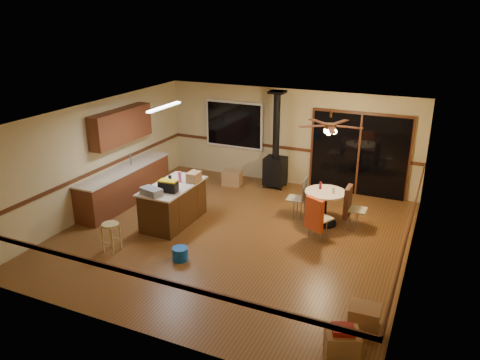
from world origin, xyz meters
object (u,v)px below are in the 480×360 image
Objects in this scene: chair_left at (301,194)px; chair_right at (349,202)px; box_under_window at (232,178)px; wood_stove at (275,161)px; box_corner_b at (364,317)px; chair_near at (315,214)px; bar_stool at (111,237)px; box_corner_a at (342,342)px; toolbox_black at (168,187)px; toolbox_grey at (151,191)px; blue_bucket at (180,254)px; kitchen_island at (173,204)px; dining_table at (325,202)px.

chair_right is (1.11, -0.06, 0.01)m from chair_left.
chair_right is at bearing -21.19° from box_under_window.
chair_right is at bearing -35.83° from wood_stove.
chair_near is at bearing 120.92° from box_corner_b.
chair_left is at bearing 121.29° from box_corner_b.
bar_stool reaches higher than box_corner_a.
box_corner_b is at bearing -20.30° from toolbox_black.
box_under_window is at bearing 85.07° from toolbox_grey.
blue_bucket is 0.66× the size of box_corner_a.
kitchen_island is 5.03m from box_corner_b.
blue_bucket is at bearing -138.86° from chair_near.
dining_table is (2.99, 1.67, -0.48)m from toolbox_black.
kitchen_island is 1.75m from blue_bucket.
toolbox_black reaches higher than chair_near.
chair_right is 3.54m from box_corner_b.
wood_stove is at bearing 69.18° from toolbox_grey.
toolbox_grey is 0.51× the size of dining_table.
kitchen_island is at bearing 125.67° from blue_bucket.
toolbox_black is 4.97m from box_corner_a.
toolbox_black reaches higher than chair_right.
chair_near is 2.90m from box_corner_b.
blue_bucket is (1.00, -1.39, -0.32)m from kitchen_island.
dining_table is 1.95× the size of box_corner_a.
chair_near is at bearing -37.37° from box_under_window.
toolbox_black reaches higher than box_corner_a.
blue_bucket is 0.60× the size of chair_left.
dining_table reaches higher than box_corner_b.
chair_left is 1.04× the size of box_under_window.
toolbox_grey is 0.78× the size of bar_stool.
toolbox_black reaches higher than bar_stool.
wood_stove is at bearing 118.48° from box_corner_a.
box_corner_a is (3.42, -1.30, 0.05)m from blue_bucket.
kitchen_island is 1.84× the size of dining_table.
toolbox_grey is 1.58m from blue_bucket.
bar_stool is (-1.73, -4.69, -0.43)m from wood_stove.
chair_near reaches higher than kitchen_island.
box_corner_b reaches higher than box_corner_a.
kitchen_island is 2.40× the size of chair_near.
kitchen_island is 1.70m from bar_stool.
box_corner_b is at bearing -23.56° from kitchen_island.
toolbox_black is (0.23, 0.30, 0.04)m from toolbox_grey.
box_corner_b is (4.42, -4.71, -0.02)m from box_under_window.
box_under_window is (-1.12, -0.34, -0.53)m from wood_stove.
box_under_window is (0.18, 2.71, -0.25)m from kitchen_island.
toolbox_black is at bearing -150.79° from dining_table.
blue_bucket is 4.18m from box_under_window.
toolbox_grey reaches higher than box_corner_a.
box_corner_b is at bearing -56.87° from wood_stove.
chair_left is 4.04m from box_corner_b.
toolbox_grey is at bearing -148.46° from dining_table.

